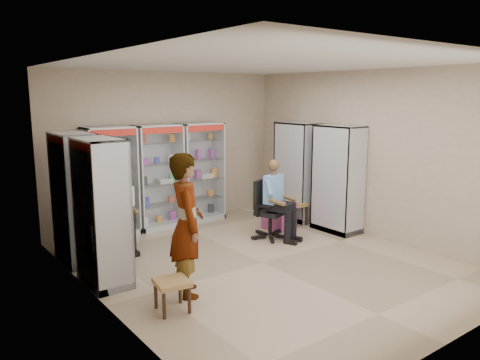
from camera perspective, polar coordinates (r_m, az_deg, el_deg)
floor at (r=7.34m, az=2.76°, el=-10.04°), size 6.00×6.00×0.00m
room_shell at (r=6.90m, az=2.90°, el=5.46°), size 5.02×6.02×3.01m
cabinet_back_left at (r=8.74m, az=-15.46°, el=-0.28°), size 0.90×0.50×2.00m
cabinet_back_mid at (r=9.12m, az=-9.91°, el=0.38°), size 0.90×0.50×2.00m
cabinet_back_right at (r=9.58m, az=-4.84°, el=0.97°), size 0.90×0.50×2.00m
cabinet_right_far at (r=9.69m, az=6.97°, el=1.04°), size 0.90×0.50×2.00m
cabinet_right_near at (r=8.94m, az=11.84°, el=0.11°), size 0.90×0.50×2.00m
cabinet_left_far at (r=7.58m, az=-19.41°, el=-2.09°), size 0.90×0.50×2.00m
cabinet_left_near at (r=6.56m, az=-16.49°, el=-3.81°), size 0.90×0.50×2.00m
wooden_chair at (r=8.10m, az=-15.02°, el=-4.93°), size 0.42×0.42×0.94m
seated_customer at (r=8.01m, az=-14.95°, el=-3.63°), size 0.44×0.60×1.34m
office_chair at (r=8.41m, az=3.72°, el=-3.60°), size 0.75×0.75×1.06m
seated_shopkeeper at (r=8.34m, az=3.96°, el=-2.71°), size 0.64×0.74×1.35m
pink_trunk at (r=9.12m, az=4.79°, el=-4.35°), size 0.60×0.59×0.49m
tea_glass at (r=9.12m, az=4.89°, el=-2.42°), size 0.07×0.07×0.10m
woven_stool_a at (r=9.43m, az=6.56°, el=-4.03°), size 0.51×0.51×0.45m
woven_stool_b at (r=5.81m, az=-8.25°, el=-13.75°), size 0.45×0.45×0.39m
standing_man at (r=6.02m, az=-6.50°, el=-5.45°), size 0.66×0.79×1.85m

